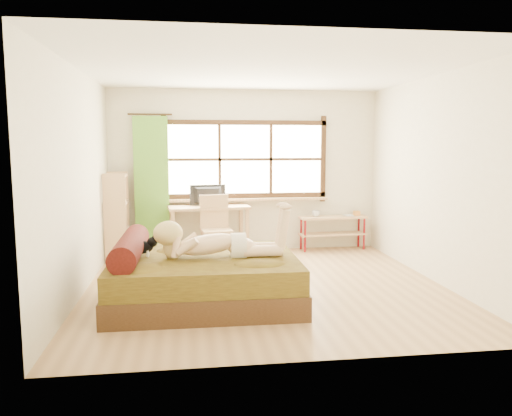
{
  "coord_description": "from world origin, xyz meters",
  "views": [
    {
      "loc": [
        -0.97,
        -6.12,
        1.81
      ],
      "look_at": [
        -0.1,
        0.2,
        0.99
      ],
      "focal_mm": 35.0,
      "sensor_mm": 36.0,
      "label": 1
    }
  ],
  "objects": [
    {
      "name": "bookshelf",
      "position": [
        -2.08,
        1.84,
        0.69
      ],
      "size": [
        0.36,
        0.6,
        1.36
      ],
      "rotation": [
        0.0,
        0.0,
        0.04
      ],
      "color": "tan",
      "rests_on": "floor"
    },
    {
      "name": "floor",
      "position": [
        0.0,
        0.0,
        0.0
      ],
      "size": [
        4.5,
        4.5,
        0.0
      ],
      "primitive_type": "plane",
      "color": "#9E754C",
      "rests_on": "ground"
    },
    {
      "name": "wall_left",
      "position": [
        -2.25,
        0.0,
        1.35
      ],
      "size": [
        0.0,
        4.5,
        4.5
      ],
      "primitive_type": "plane",
      "rotation": [
        1.57,
        0.0,
        1.57
      ],
      "color": "silver",
      "rests_on": "floor"
    },
    {
      "name": "bed",
      "position": [
        -0.85,
        -0.51,
        0.29
      ],
      "size": [
        2.14,
        1.72,
        0.81
      ],
      "rotation": [
        0.0,
        0.0,
        -0.01
      ],
      "color": "black",
      "rests_on": "floor"
    },
    {
      "name": "book",
      "position": [
        1.69,
        2.07,
        0.59
      ],
      "size": [
        0.16,
        0.21,
        0.02
      ],
      "primitive_type": "imported",
      "rotation": [
        0.0,
        0.0,
        0.07
      ],
      "color": "gray",
      "rests_on": "pipe_shelf"
    },
    {
      "name": "cup",
      "position": [
        1.19,
        2.07,
        0.63
      ],
      "size": [
        0.14,
        0.14,
        0.1
      ],
      "primitive_type": "imported",
      "rotation": [
        0.0,
        0.0,
        0.07
      ],
      "color": "gray",
      "rests_on": "pipe_shelf"
    },
    {
      "name": "chair",
      "position": [
        -0.55,
        1.59,
        0.56
      ],
      "size": [
        0.5,
        0.5,
        1.01
      ],
      "rotation": [
        0.0,
        0.0,
        0.11
      ],
      "color": "tan",
      "rests_on": "floor"
    },
    {
      "name": "window",
      "position": [
        0.0,
        2.22,
        1.51
      ],
      "size": [
        2.8,
        0.16,
        1.46
      ],
      "color": "#FFEDBF",
      "rests_on": "wall_back"
    },
    {
      "name": "curtain",
      "position": [
        -1.55,
        2.13,
        1.15
      ],
      "size": [
        0.55,
        0.1,
        2.2
      ],
      "primitive_type": "cube",
      "color": "#4B8925",
      "rests_on": "wall_back"
    },
    {
      "name": "desk",
      "position": [
        -0.64,
        1.95,
        0.7
      ],
      "size": [
        1.35,
        0.73,
        0.81
      ],
      "rotation": [
        0.0,
        0.0,
        0.11
      ],
      "color": "tan",
      "rests_on": "floor"
    },
    {
      "name": "wall_front",
      "position": [
        0.0,
        -2.25,
        1.35
      ],
      "size": [
        4.5,
        0.0,
        4.5
      ],
      "primitive_type": "plane",
      "rotation": [
        -1.57,
        0.0,
        0.0
      ],
      "color": "silver",
      "rests_on": "floor"
    },
    {
      "name": "kitten",
      "position": [
        -1.51,
        -0.41,
        0.66
      ],
      "size": [
        0.32,
        0.13,
        0.25
      ],
      "primitive_type": null,
      "rotation": [
        0.0,
        0.0,
        -0.01
      ],
      "color": "black",
      "rests_on": "bed"
    },
    {
      "name": "monitor",
      "position": [
        -0.64,
        2.0,
        0.98
      ],
      "size": [
        0.59,
        0.14,
        0.34
      ],
      "primitive_type": "imported",
      "rotation": [
        0.0,
        0.0,
        3.25
      ],
      "color": "black",
      "rests_on": "desk"
    },
    {
      "name": "wall_right",
      "position": [
        2.25,
        0.0,
        1.35
      ],
      "size": [
        0.0,
        4.5,
        4.5
      ],
      "primitive_type": "plane",
      "rotation": [
        1.57,
        0.0,
        -1.57
      ],
      "color": "silver",
      "rests_on": "floor"
    },
    {
      "name": "wall_back",
      "position": [
        0.0,
        2.25,
        1.35
      ],
      "size": [
        4.5,
        0.0,
        4.5
      ],
      "primitive_type": "plane",
      "rotation": [
        1.57,
        0.0,
        0.0
      ],
      "color": "silver",
      "rests_on": "floor"
    },
    {
      "name": "pipe_shelf",
      "position": [
        1.5,
        2.07,
        0.42
      ],
      "size": [
        1.17,
        0.37,
        0.66
      ],
      "rotation": [
        0.0,
        0.0,
        0.07
      ],
      "color": "tan",
      "rests_on": "floor"
    },
    {
      "name": "ceiling",
      "position": [
        0.0,
        0.0,
        2.7
      ],
      "size": [
        4.5,
        4.5,
        0.0
      ],
      "primitive_type": "plane",
      "rotation": [
        3.14,
        0.0,
        0.0
      ],
      "color": "white",
      "rests_on": "wall_back"
    },
    {
      "name": "woman",
      "position": [
        -0.64,
        -0.56,
        0.85
      ],
      "size": [
        1.49,
        0.44,
        0.64
      ],
      "primitive_type": null,
      "rotation": [
        0.0,
        0.0,
        -0.01
      ],
      "color": "beige",
      "rests_on": "bed"
    }
  ]
}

